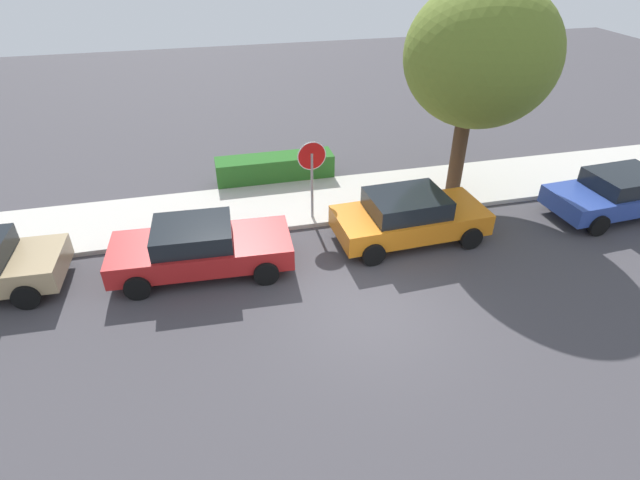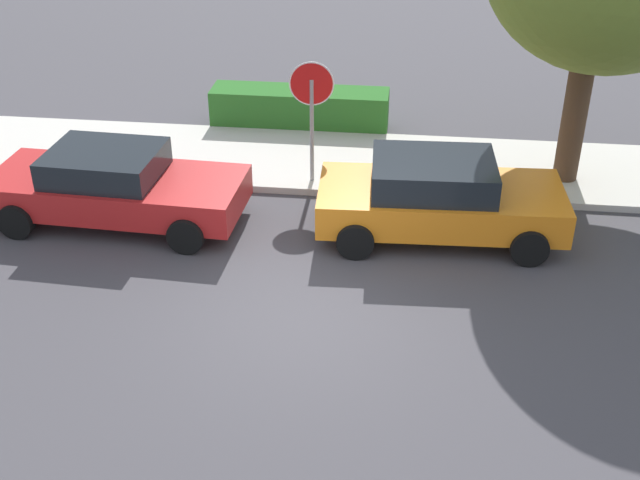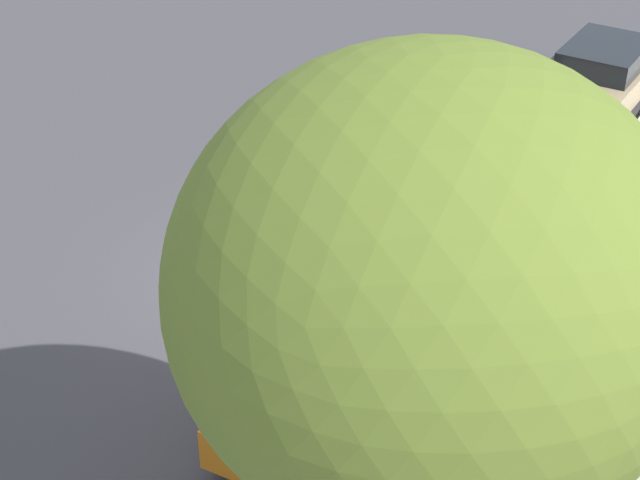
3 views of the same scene
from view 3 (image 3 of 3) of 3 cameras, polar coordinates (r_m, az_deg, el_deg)
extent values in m
plane|color=#423F44|center=(16.21, -3.74, -2.10)|extent=(60.00, 60.00, 0.00)
cube|color=beige|center=(14.45, 14.81, -7.99)|extent=(32.00, 2.96, 0.14)
cylinder|color=gray|center=(14.38, 11.94, -2.56)|extent=(0.08, 0.08, 2.21)
cylinder|color=white|center=(13.82, 12.42, 0.91)|extent=(0.85, 0.07, 0.85)
cylinder|color=red|center=(13.82, 12.42, 0.91)|extent=(0.79, 0.08, 0.79)
cube|color=orange|center=(13.32, 1.42, -7.68)|extent=(4.34, 2.04, 0.61)
cube|color=black|center=(13.08, 1.77, -5.40)|extent=(2.17, 1.73, 0.52)
cylinder|color=black|center=(12.94, -5.29, -11.08)|extent=(0.65, 0.25, 0.64)
cylinder|color=black|center=(14.28, 7.38, -6.27)|extent=(0.65, 0.25, 0.64)
cylinder|color=black|center=(14.84, 0.66, -4.22)|extent=(0.65, 0.25, 0.64)
cube|color=red|center=(17.80, 9.98, 3.16)|extent=(4.66, 2.05, 0.58)
cube|color=black|center=(17.69, 10.37, 4.90)|extent=(2.03, 1.70, 0.49)
cylinder|color=black|center=(16.42, 10.56, -0.79)|extent=(0.65, 0.25, 0.64)
cylinder|color=black|center=(17.03, 4.95, 1.04)|extent=(0.65, 0.25, 0.64)
cylinder|color=black|center=(18.97, 14.35, 3.61)|extent=(0.65, 0.25, 0.64)
cylinder|color=black|center=(19.50, 9.34, 5.09)|extent=(0.65, 0.25, 0.64)
cube|color=tan|center=(22.60, 16.11, 9.02)|extent=(4.57, 1.93, 0.61)
cube|color=black|center=(22.34, 16.28, 10.27)|extent=(2.18, 1.64, 0.51)
cylinder|color=black|center=(21.16, 16.97, 6.35)|extent=(0.65, 0.24, 0.64)
cylinder|color=black|center=(21.60, 12.48, 7.58)|extent=(0.65, 0.24, 0.64)
cylinder|color=black|center=(24.29, 15.14, 10.10)|extent=(0.65, 0.24, 0.64)
ellipsoid|color=olive|center=(8.27, 6.28, -2.75)|extent=(4.47, 4.47, 4.13)
cylinder|color=gold|center=(12.52, 6.57, -13.31)|extent=(0.22, 0.22, 0.55)
sphere|color=gold|center=(12.29, 6.67, -12.23)|extent=(0.21, 0.21, 0.21)
cylinder|color=gold|center=(12.39, 6.30, -13.58)|extent=(0.08, 0.09, 0.09)
camera|label=1|loc=(21.49, -20.71, 27.23)|focal=28.00mm
camera|label=2|loc=(19.96, -33.76, 21.87)|focal=45.00mm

